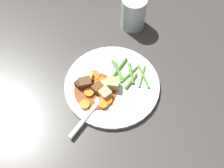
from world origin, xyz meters
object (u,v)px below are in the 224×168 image
object	(u,v)px
carrot_slice_5	(103,104)
water_glass	(133,13)
carrot_slice_1	(100,82)
carrot_slice_4	(85,105)
meat_chunk_2	(98,88)
potato_chunk_3	(112,84)
potato_chunk_0	(107,85)
potato_chunk_1	(88,78)
carrot_slice_3	(89,93)
carrot_slice_2	(106,100)
potato_chunk_2	(104,92)
carrot_slice_6	(94,76)
fork	(92,109)
dinner_plate	(112,85)
carrot_slice_0	(110,82)
meat_chunk_0	(85,83)
meat_chunk_1	(79,84)

from	to	relation	value
carrot_slice_5	water_glass	xyz separation A→B (m)	(-0.16, -0.26, 0.03)
carrot_slice_1	carrot_slice_4	distance (m)	0.08
meat_chunk_2	potato_chunk_3	bearing A→B (deg)	-178.13
carrot_slice_5	potato_chunk_0	xyz separation A→B (m)	(-0.02, -0.05, 0.01)
potato_chunk_1	meat_chunk_2	world-z (taller)	same
carrot_slice_3	carrot_slice_4	bearing A→B (deg)	58.99
carrot_slice_2	potato_chunk_2	size ratio (longest dim) A/B	0.99
carrot_slice_1	carrot_slice_6	distance (m)	0.03
potato_chunk_3	water_glass	size ratio (longest dim) A/B	0.29
carrot_slice_3	fork	size ratio (longest dim) A/B	0.18
potato_chunk_2	dinner_plate	bearing A→B (deg)	-138.10
potato_chunk_1	carrot_slice_0	bearing A→B (deg)	156.45
meat_chunk_0	dinner_plate	bearing A→B (deg)	168.67
potato_chunk_3	meat_chunk_0	world-z (taller)	potato_chunk_3
carrot_slice_0	carrot_slice_3	world-z (taller)	carrot_slice_0
meat_chunk_2	fork	xyz separation A→B (m)	(0.03, 0.05, -0.01)
dinner_plate	carrot_slice_6	world-z (taller)	carrot_slice_6
potato_chunk_0	meat_chunk_1	distance (m)	0.08
meat_chunk_0	fork	bearing A→B (deg)	90.90
carrot_slice_3	meat_chunk_1	size ratio (longest dim) A/B	1.25
carrot_slice_2	meat_chunk_0	world-z (taller)	meat_chunk_0
dinner_plate	carrot_slice_4	size ratio (longest dim) A/B	9.82
carrot_slice_6	meat_chunk_2	size ratio (longest dim) A/B	1.13
potato_chunk_2	meat_chunk_0	bearing A→B (deg)	-44.33
carrot_slice_4	carrot_slice_1	bearing A→B (deg)	-135.28
dinner_plate	carrot_slice_1	distance (m)	0.03
dinner_plate	carrot_slice_4	xyz separation A→B (m)	(0.09, 0.04, 0.01)
carrot_slice_0	carrot_slice_5	bearing A→B (deg)	61.22
carrot_slice_3	potato_chunk_1	size ratio (longest dim) A/B	1.03
carrot_slice_0	meat_chunk_0	distance (m)	0.07
meat_chunk_2	carrot_slice_6	bearing A→B (deg)	-90.56
carrot_slice_1	potato_chunk_1	size ratio (longest dim) A/B	1.23
carrot_slice_4	meat_chunk_0	bearing A→B (deg)	-104.33
carrot_slice_2	potato_chunk_2	xyz separation A→B (m)	(0.00, -0.02, 0.01)
potato_chunk_3	meat_chunk_2	bearing A→B (deg)	1.87
dinner_plate	potato_chunk_2	xyz separation A→B (m)	(0.03, 0.03, 0.02)
meat_chunk_2	fork	size ratio (longest dim) A/B	0.20
carrot_slice_6	water_glass	world-z (taller)	water_glass
carrot_slice_0	meat_chunk_1	bearing A→B (deg)	-7.53
dinner_plate	carrot_slice_3	xyz separation A→B (m)	(0.07, 0.01, 0.01)
carrot_slice_5	potato_chunk_3	size ratio (longest dim) A/B	0.80
carrot_slice_2	potato_chunk_3	distance (m)	0.05
meat_chunk_0	meat_chunk_2	size ratio (longest dim) A/B	1.12
carrot_slice_6	dinner_plate	bearing A→B (deg)	140.63
carrot_slice_5	meat_chunk_1	xyz separation A→B (m)	(0.05, -0.07, 0.01)
potato_chunk_3	meat_chunk_0	distance (m)	0.07
potato_chunk_2	meat_chunk_1	xyz separation A→B (m)	(0.06, -0.04, -0.00)
carrot_slice_5	water_glass	distance (m)	0.31
carrot_slice_3	carrot_slice_5	distance (m)	0.05
potato_chunk_2	meat_chunk_2	world-z (taller)	meat_chunk_2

